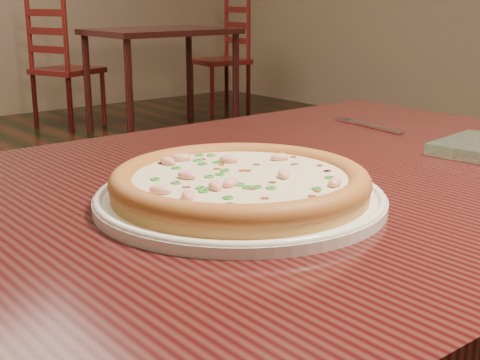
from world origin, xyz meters
TOP-DOWN VIEW (x-y plane):
  - hero_table at (-0.32, -0.46)m, footprint 1.20×0.80m
  - plate at (-0.44, -0.51)m, footprint 0.34×0.34m
  - pizza at (-0.44, -0.51)m, footprint 0.30×0.30m
  - fork at (0.04, -0.29)m, footprint 0.04×0.18m
  - bg_table_right at (1.74, 3.08)m, footprint 1.00×0.70m
  - chair_c at (1.23, 3.66)m, footprint 0.54×0.54m
  - chair_d at (2.67, 3.53)m, footprint 0.47×0.47m

SIDE VIEW (x-z plane):
  - chair_c at x=1.23m, z-range -0.04..0.91m
  - chair_d at x=2.67m, z-range -0.04..0.91m
  - hero_table at x=-0.32m, z-range 0.28..1.03m
  - bg_table_right at x=1.74m, z-range 0.28..1.03m
  - fork at x=0.04m, z-range 0.75..0.75m
  - plate at x=-0.44m, z-range 0.75..0.77m
  - pizza at x=-0.44m, z-range 0.76..0.79m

